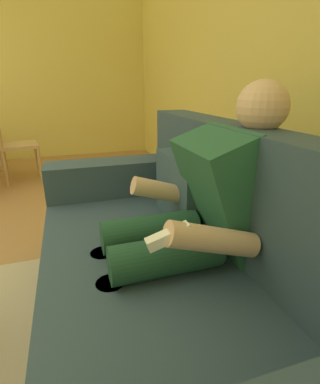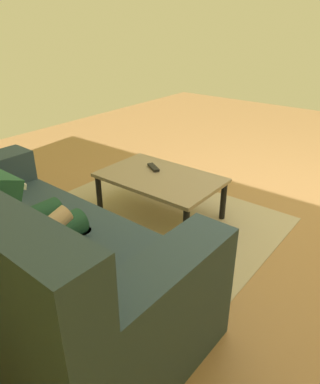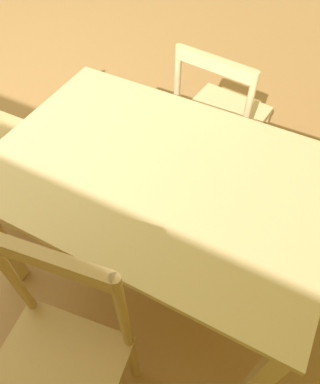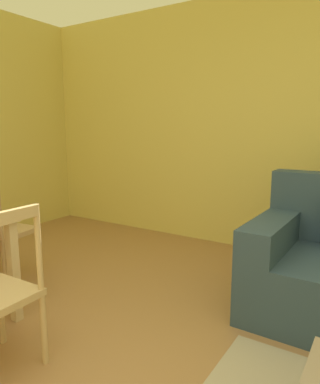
% 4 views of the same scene
% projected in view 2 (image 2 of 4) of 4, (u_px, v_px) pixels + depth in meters
% --- Properties ---
extents(ground_plane, '(8.47, 8.47, 0.00)m').
position_uv_depth(ground_plane, '(313.00, 223.00, 2.95)').
color(ground_plane, '#9E7042').
extents(couch, '(1.97, 1.03, 0.97)m').
position_uv_depth(couch, '(28.00, 261.00, 1.94)').
color(couch, '#2D4251').
rests_on(couch, ground_plane).
extents(person_lounging, '(0.60, 0.97, 1.16)m').
position_uv_depth(person_lounging, '(4.00, 227.00, 1.77)').
color(person_lounging, '#23563D').
rests_on(person_lounging, ground_plane).
extents(coffee_table, '(1.00, 0.64, 0.37)m').
position_uv_depth(coffee_table, '(160.00, 181.00, 2.94)').
color(coffee_table, gray).
rests_on(coffee_table, ground_plane).
extents(tv_remote, '(0.17, 0.13, 0.02)m').
position_uv_depth(tv_remote, '(153.00, 167.00, 3.06)').
color(tv_remote, black).
rests_on(tv_remote, coffee_table).
extents(area_rug, '(2.01, 1.42, 0.01)m').
position_uv_depth(area_rug, '(160.00, 214.00, 3.08)').
color(area_rug, tan).
rests_on(area_rug, ground_plane).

